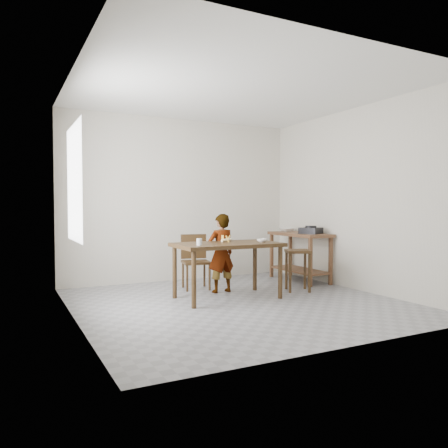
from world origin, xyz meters
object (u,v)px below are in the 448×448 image
dining_chair (196,262)px  stool (298,270)px  dining_table (227,271)px  child (221,253)px  prep_counter (299,257)px

dining_chair → stool: bearing=-21.5°
dining_table → child: bearing=74.9°
dining_table → prep_counter: bearing=22.1°
child → stool: size_ratio=1.88×
dining_table → stool: size_ratio=2.32×
stool → dining_chair: bearing=147.2°
child → stool: child is taller
dining_chair → prep_counter: bearing=7.7°
child → dining_chair: bearing=-64.6°
dining_table → stool: dining_table is taller
dining_table → dining_chair: dining_chair is taller
dining_table → dining_chair: size_ratio=1.72×
prep_counter → stool: bearing=-128.4°
dining_chair → stool: dining_chair is taller
prep_counter → dining_chair: size_ratio=1.48×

